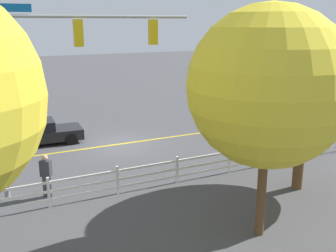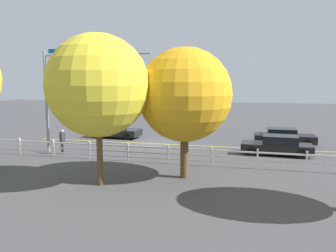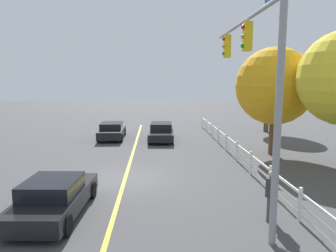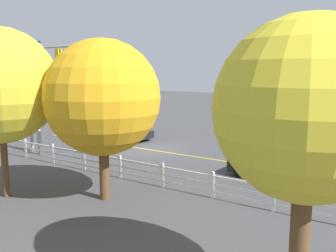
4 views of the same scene
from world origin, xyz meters
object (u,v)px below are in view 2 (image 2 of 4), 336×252
at_px(car_0, 115,131).
at_px(car_1, 277,145).
at_px(tree_1, 185,95).
at_px(tree_3, 98,86).
at_px(car_2, 284,137).
at_px(pedestrian, 62,141).

relative_size(car_0, car_1, 0.97).
bearing_deg(tree_1, car_0, -51.93).
height_order(tree_1, tree_3, tree_3).
relative_size(car_2, pedestrian, 2.72).
distance_m(car_1, pedestrian, 14.67).
bearing_deg(car_1, pedestrian, 15.64).
distance_m(car_0, car_2, 14.29).
distance_m(car_2, tree_1, 12.76).
bearing_deg(car_0, tree_3, -66.67).
height_order(car_2, tree_3, tree_3).
xyz_separation_m(car_1, tree_3, (8.73, 9.02, 4.06)).
relative_size(car_2, tree_1, 0.69).
bearing_deg(pedestrian, tree_3, 79.44).
distance_m(car_2, tree_3, 16.56).
bearing_deg(car_1, car_0, -13.46).
height_order(car_1, tree_3, tree_3).
bearing_deg(pedestrian, tree_1, 104.22).
bearing_deg(pedestrian, car_1, 138.24).
bearing_deg(pedestrian, car_0, -150.73).
relative_size(tree_1, tree_3, 0.93).
bearing_deg(car_2, tree_1, -119.51).
relative_size(car_0, tree_3, 0.64).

